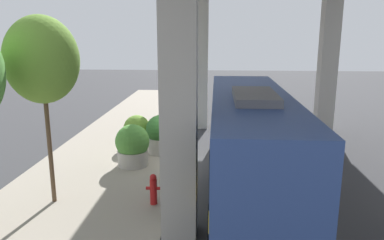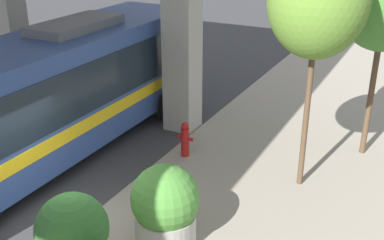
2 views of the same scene
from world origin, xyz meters
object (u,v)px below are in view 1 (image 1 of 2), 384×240
(fire_hydrant, at_px, (153,189))
(bus, at_px, (250,135))
(street_tree_near, at_px, (42,60))
(planter_back, at_px, (161,134))
(planter_front, at_px, (133,146))
(planter_middle, at_px, (137,132))

(fire_hydrant, bearing_deg, bus, 26.09)
(bus, height_order, street_tree_near, street_tree_near)
(bus, distance_m, fire_hydrant, 3.73)
(planter_back, distance_m, street_tree_near, 6.91)
(fire_hydrant, xyz_separation_m, planter_front, (-1.43, 3.50, 0.32))
(fire_hydrant, xyz_separation_m, planter_back, (-0.53, 5.20, 0.37))
(bus, relative_size, fire_hydrant, 10.69)
(bus, relative_size, planter_front, 6.31)
(planter_middle, relative_size, planter_back, 0.90)
(planter_middle, xyz_separation_m, street_tree_near, (-1.48, -5.93, 3.74))
(planter_middle, relative_size, street_tree_near, 0.27)
(planter_back, bearing_deg, planter_front, -117.71)
(planter_middle, height_order, planter_back, planter_back)
(planter_middle, bearing_deg, planter_front, -82.40)
(planter_middle, distance_m, street_tree_near, 7.17)
(bus, distance_m, street_tree_near, 7.02)
(bus, xyz_separation_m, planter_middle, (-4.85, 4.40, -1.14))
(fire_hydrant, distance_m, planter_back, 5.24)
(planter_middle, bearing_deg, planter_back, -30.42)
(planter_middle, xyz_separation_m, planter_back, (1.22, -0.72, 0.09))
(street_tree_near, bearing_deg, planter_front, 62.72)
(planter_middle, height_order, street_tree_near, street_tree_near)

